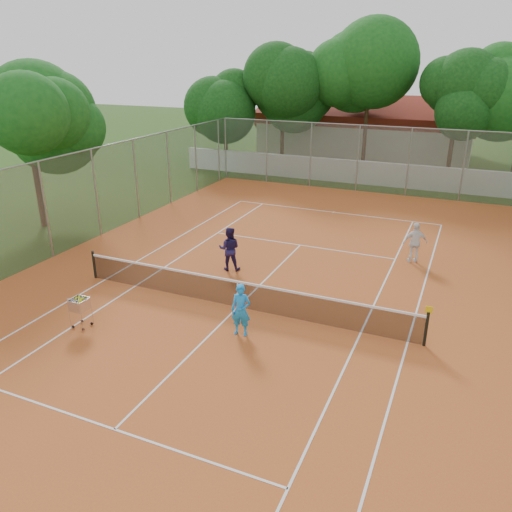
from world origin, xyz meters
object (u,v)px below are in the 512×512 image
at_px(player_far_right, 415,243).
at_px(player_near, 241,310).
at_px(player_far_left, 229,249).
at_px(clubhouse, 367,129).
at_px(ball_hopper, 81,312).
at_px(tennis_net, 238,294).

bearing_deg(player_far_right, player_near, 38.92).
bearing_deg(player_far_left, player_far_right, -168.49).
height_order(player_near, player_far_right, player_far_right).
height_order(clubhouse, player_far_left, clubhouse).
height_order(player_near, ball_hopper, player_near).
relative_size(tennis_net, clubhouse, 0.72).
distance_m(player_near, ball_hopper, 4.93).
bearing_deg(tennis_net, player_far_right, 53.05).
relative_size(clubhouse, player_far_left, 9.53).
relative_size(clubhouse, ball_hopper, 15.65).
distance_m(tennis_net, player_near, 1.76).
bearing_deg(player_near, tennis_net, 109.25).
distance_m(player_near, player_far_right, 8.86).
height_order(clubhouse, player_near, clubhouse).
distance_m(tennis_net, player_far_left, 3.23).
bearing_deg(player_near, clubhouse, 85.86).
height_order(player_near, player_far_left, player_far_left).
relative_size(player_near, player_far_right, 0.97).
distance_m(tennis_net, ball_hopper, 4.92).
distance_m(clubhouse, ball_hopper, 32.18).
height_order(player_far_left, player_far_right, player_far_left).
bearing_deg(clubhouse, player_far_right, -73.24).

